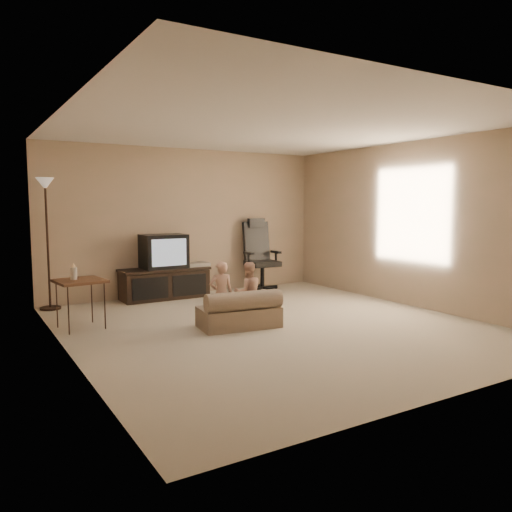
{
  "coord_description": "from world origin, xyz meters",
  "views": [
    {
      "loc": [
        -3.43,
        -5.28,
        1.56
      ],
      "look_at": [
        0.1,
        0.6,
        0.84
      ],
      "focal_mm": 35.0,
      "sensor_mm": 36.0,
      "label": 1
    }
  ],
  "objects_px": {
    "side_table": "(79,281)",
    "toddler_right": "(248,292)",
    "tv_stand": "(165,272)",
    "office_chair": "(260,264)",
    "floor_lamp": "(46,214)",
    "toddler_left": "(221,294)",
    "child_sofa": "(240,312)"
  },
  "relations": [
    {
      "from": "side_table",
      "to": "toddler_right",
      "type": "relative_size",
      "value": 1.04
    },
    {
      "from": "tv_stand",
      "to": "office_chair",
      "type": "xyz_separation_m",
      "value": [
        1.78,
        -0.12,
        0.02
      ]
    },
    {
      "from": "office_chair",
      "to": "side_table",
      "type": "relative_size",
      "value": 1.55
    },
    {
      "from": "floor_lamp",
      "to": "toddler_right",
      "type": "distance_m",
      "value": 3.23
    },
    {
      "from": "office_chair",
      "to": "toddler_right",
      "type": "relative_size",
      "value": 1.61
    },
    {
      "from": "side_table",
      "to": "toddler_right",
      "type": "bearing_deg",
      "value": -22.61
    },
    {
      "from": "floor_lamp",
      "to": "toddler_left",
      "type": "distance_m",
      "value": 2.98
    },
    {
      "from": "side_table",
      "to": "toddler_left",
      "type": "xyz_separation_m",
      "value": [
        1.58,
        -0.8,
        -0.18
      ]
    },
    {
      "from": "side_table",
      "to": "office_chair",
      "type": "bearing_deg",
      "value": 19.94
    },
    {
      "from": "tv_stand",
      "to": "office_chair",
      "type": "distance_m",
      "value": 1.78
    },
    {
      "from": "child_sofa",
      "to": "toddler_left",
      "type": "height_order",
      "value": "toddler_left"
    },
    {
      "from": "toddler_left",
      "to": "toddler_right",
      "type": "bearing_deg",
      "value": -166.9
    },
    {
      "from": "office_chair",
      "to": "tv_stand",
      "type": "bearing_deg",
      "value": 179.9
    },
    {
      "from": "side_table",
      "to": "toddler_left",
      "type": "height_order",
      "value": "toddler_left"
    },
    {
      "from": "office_chair",
      "to": "toddler_left",
      "type": "height_order",
      "value": "office_chair"
    },
    {
      "from": "side_table",
      "to": "toddler_left",
      "type": "distance_m",
      "value": 1.78
    },
    {
      "from": "side_table",
      "to": "toddler_left",
      "type": "relative_size",
      "value": 1.0
    },
    {
      "from": "floor_lamp",
      "to": "toddler_left",
      "type": "xyz_separation_m",
      "value": [
        1.72,
        -2.22,
        -1.0
      ]
    },
    {
      "from": "toddler_right",
      "to": "floor_lamp",
      "type": "bearing_deg",
      "value": -36.09
    },
    {
      "from": "office_chair",
      "to": "toddler_left",
      "type": "distance_m",
      "value": 2.74
    },
    {
      "from": "toddler_left",
      "to": "toddler_right",
      "type": "xyz_separation_m",
      "value": [
        0.39,
        -0.02,
        -0.02
      ]
    },
    {
      "from": "toddler_left",
      "to": "toddler_right",
      "type": "distance_m",
      "value": 0.39
    },
    {
      "from": "floor_lamp",
      "to": "office_chair",
      "type": "bearing_deg",
      "value": -2.88
    },
    {
      "from": "tv_stand",
      "to": "office_chair",
      "type": "relative_size",
      "value": 1.15
    },
    {
      "from": "floor_lamp",
      "to": "toddler_right",
      "type": "bearing_deg",
      "value": -46.68
    },
    {
      "from": "toddler_left",
      "to": "tv_stand",
      "type": "bearing_deg",
      "value": -75.8
    },
    {
      "from": "child_sofa",
      "to": "side_table",
      "type": "bearing_deg",
      "value": 157.31
    },
    {
      "from": "office_chair",
      "to": "child_sofa",
      "type": "bearing_deg",
      "value": -122.92
    },
    {
      "from": "child_sofa",
      "to": "toddler_right",
      "type": "height_order",
      "value": "toddler_right"
    },
    {
      "from": "floor_lamp",
      "to": "child_sofa",
      "type": "distance_m",
      "value": 3.3
    },
    {
      "from": "child_sofa",
      "to": "toddler_left",
      "type": "distance_m",
      "value": 0.34
    },
    {
      "from": "floor_lamp",
      "to": "toddler_left",
      "type": "relative_size",
      "value": 2.32
    }
  ]
}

